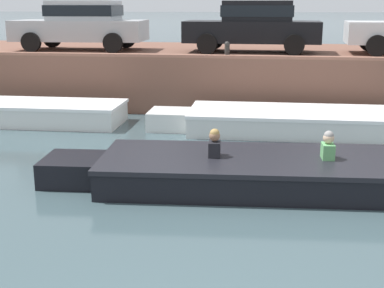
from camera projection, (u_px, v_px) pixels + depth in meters
The scene contains 9 objects.
ground_plane at pixel (236, 186), 9.29m from camera, with size 400.00×400.00×0.00m, color #3D5156.
far_quay_wall at pixel (256, 75), 17.56m from camera, with size 60.00×6.00×1.63m, color brown.
far_wall_coping at pixel (253, 57), 14.59m from camera, with size 60.00×0.24×0.08m, color #925F4C.
boat_moored_west_white at pixel (34, 113), 14.13m from camera, with size 5.16×1.78×0.57m.
boat_moored_central_white at pixel (288, 121), 13.16m from camera, with size 6.48×2.21×0.55m.
motorboat_passing at pixel (246, 171), 9.24m from camera, with size 6.79×2.44×1.01m.
car_leftmost_silver at pixel (82, 23), 17.09m from camera, with size 4.24×2.14×1.54m.
car_left_inner_black at pixel (254, 24), 16.29m from camera, with size 4.13×1.91×1.54m.
mooring_bollard_mid at pixel (227, 49), 14.77m from camera, with size 0.15×0.15×0.45m.
Camera 1 is at (0.55, -2.95, 3.08)m, focal length 50.00 mm.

